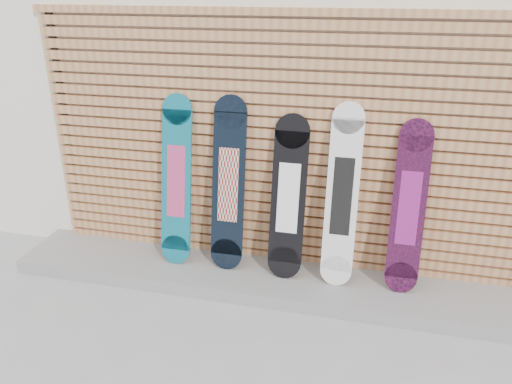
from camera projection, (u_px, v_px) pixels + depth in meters
ground at (271, 337)px, 3.77m from camera, size 80.00×80.00×0.00m
building at (372, 41)px, 6.08m from camera, size 12.00×5.00×3.60m
concrete_step at (270, 279)px, 4.39m from camera, size 4.60×0.70×0.12m
slat_wall at (279, 145)px, 4.19m from camera, size 4.26×0.08×2.29m
snowboard_0 at (176, 181)px, 4.35m from camera, size 0.27×0.31×1.49m
snowboard_1 at (228, 185)px, 4.26m from camera, size 0.28×0.30×1.51m
snowboard_2 at (288, 198)px, 4.16m from camera, size 0.29×0.32×1.38m
snowboard_3 at (342, 197)px, 4.04m from camera, size 0.26×0.33×1.50m
snowboard_4 at (409, 208)px, 3.95m from camera, size 0.26×0.31×1.40m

